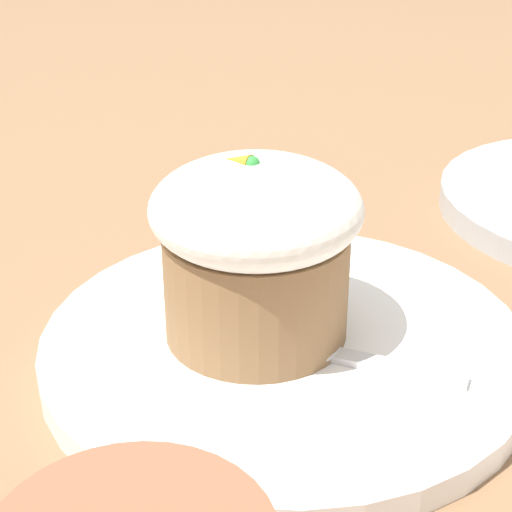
{
  "coord_description": "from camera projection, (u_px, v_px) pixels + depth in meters",
  "views": [
    {
      "loc": [
        -0.19,
        0.33,
        0.26
      ],
      "look_at": [
        0.01,
        0.01,
        0.06
      ],
      "focal_mm": 60.0,
      "sensor_mm": 36.0,
      "label": 1
    }
  ],
  "objects": [
    {
      "name": "carrot_cake",
      "position": [
        256.0,
        246.0,
        0.43
      ],
      "size": [
        0.11,
        0.11,
        0.1
      ],
      "color": "olive",
      "rests_on": "dessert_plate"
    },
    {
      "name": "dessert_plate",
      "position": [
        284.0,
        346.0,
        0.45
      ],
      "size": [
        0.26,
        0.26,
        0.01
      ],
      "color": "white",
      "rests_on": "ground_plane"
    },
    {
      "name": "ground_plane",
      "position": [
        284.0,
        358.0,
        0.46
      ],
      "size": [
        4.0,
        4.0,
        0.0
      ],
      "primitive_type": "plane",
      "color": "#846042"
    },
    {
      "name": "spoon",
      "position": [
        318.0,
        348.0,
        0.43
      ],
      "size": [
        0.11,
        0.04,
        0.01
      ],
      "color": "silver",
      "rests_on": "dessert_plate"
    }
  ]
}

